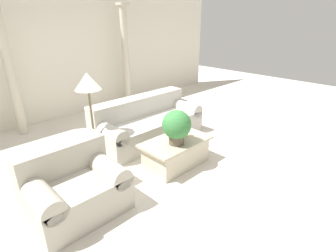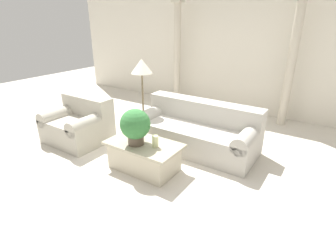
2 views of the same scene
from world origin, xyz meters
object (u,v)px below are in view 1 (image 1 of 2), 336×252
Objects in this scene: sofa_long at (147,123)px; loveseat at (73,185)px; coffee_table at (176,152)px; potted_plant at (177,126)px; floor_lamp at (88,85)px.

sofa_long and loveseat have the same top height.
sofa_long is at bearing 25.28° from loveseat.
potted_plant is at bearing -134.13° from coffee_table.
loveseat is 1.59m from floor_lamp.
coffee_table is at bearing -51.28° from floor_lamp.
floor_lamp reaches higher than loveseat.
floor_lamp reaches higher than potted_plant.
loveseat is (-2.04, -0.96, 0.01)m from sofa_long.
loveseat reaches higher than coffee_table.
coffee_table is (-0.33, -1.11, -0.11)m from sofa_long.
sofa_long is at bearing 1.60° from floor_lamp.
potted_plant is (-0.08, -0.08, 0.52)m from coffee_table.
sofa_long is at bearing 73.61° from coffee_table.
floor_lamp is (-0.87, 1.08, 1.09)m from coffee_table.
potted_plant is (-0.41, -1.20, 0.41)m from sofa_long.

